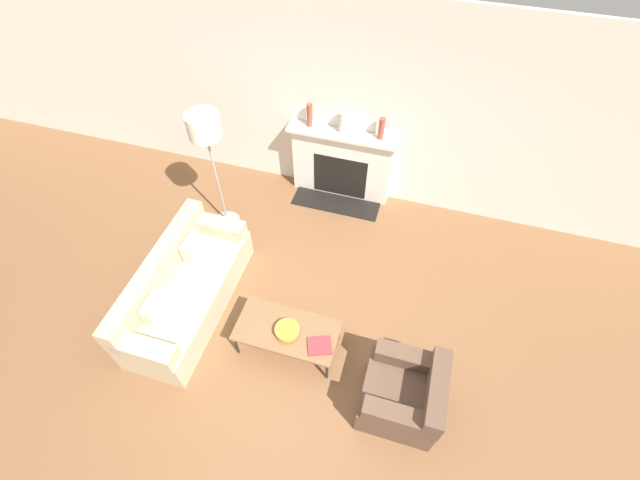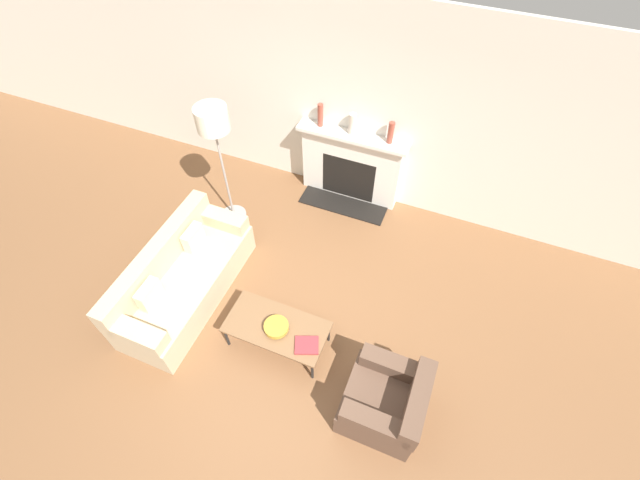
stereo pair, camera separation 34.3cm
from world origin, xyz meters
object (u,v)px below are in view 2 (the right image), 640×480
(fireplace, at_px, (351,167))
(book, at_px, (307,345))
(couch, at_px, (183,279))
(bowl, at_px, (276,327))
(mantel_vase_center_left, at_px, (353,124))
(mantel_vase_center_right, at_px, (391,133))
(armchair_near, at_px, (387,402))
(mantel_vase_left, at_px, (320,115))
(floor_lamp, at_px, (214,129))
(coffee_table, at_px, (277,327))

(fireplace, relative_size, book, 4.97)
(couch, distance_m, bowl, 1.43)
(mantel_vase_center_left, height_order, mantel_vase_center_right, mantel_vase_center_right)
(fireplace, xyz_separation_m, armchair_near, (1.47, -2.99, -0.26))
(book, relative_size, mantel_vase_left, 0.95)
(mantel_vase_left, bearing_deg, fireplace, -1.70)
(bowl, xyz_separation_m, floor_lamp, (-1.53, 1.63, 1.11))
(armchair_near, height_order, coffee_table, armchair_near)
(bowl, height_order, book, bowl)
(couch, height_order, bowl, couch)
(bowl, height_order, floor_lamp, floor_lamp)
(fireplace, xyz_separation_m, bowl, (0.09, -2.72, -0.12))
(fireplace, bearing_deg, mantel_vase_left, 178.30)
(fireplace, bearing_deg, coffee_table, -88.35)
(book, xyz_separation_m, mantel_vase_left, (-0.97, 2.79, 0.90))
(coffee_table, bearing_deg, couch, 172.38)
(mantel_vase_left, bearing_deg, armchair_near, -56.96)
(book, height_order, floor_lamp, floor_lamp)
(bowl, xyz_separation_m, mantel_vase_left, (-0.58, 2.73, 0.86))
(bowl, distance_m, floor_lamp, 2.50)
(couch, distance_m, coffee_table, 1.40)
(coffee_table, relative_size, mantel_vase_center_left, 3.83)
(armchair_near, xyz_separation_m, bowl, (-1.38, 0.27, 0.15))
(armchair_near, relative_size, book, 2.51)
(couch, height_order, coffee_table, couch)
(fireplace, bearing_deg, armchair_near, -63.86)
(coffee_table, bearing_deg, book, -12.12)
(mantel_vase_center_right, bearing_deg, couch, -125.89)
(armchair_near, bearing_deg, couch, -100.02)
(bowl, relative_size, floor_lamp, 0.15)
(bowl, bearing_deg, mantel_vase_left, 101.98)
(coffee_table, bearing_deg, fireplace, 91.65)
(book, relative_size, mantel_vase_center_left, 1.06)
(bowl, bearing_deg, coffee_table, 116.93)
(mantel_vase_center_left, bearing_deg, mantel_vase_left, 180.00)
(book, bearing_deg, fireplace, 78.26)
(fireplace, bearing_deg, bowl, -88.04)
(bowl, bearing_deg, book, -8.27)
(couch, distance_m, book, 1.82)
(book, bearing_deg, mantel_vase_center_left, 78.62)
(couch, xyz_separation_m, mantel_vase_left, (0.82, 2.51, 0.99))
(mantel_vase_left, height_order, mantel_vase_center_left, mantel_vase_left)
(fireplace, bearing_deg, mantel_vase_center_left, 144.80)
(book, bearing_deg, mantel_vase_center_right, 67.84)
(armchair_near, bearing_deg, fireplace, -153.86)
(armchair_near, bearing_deg, mantel_vase_left, -146.96)
(bowl, bearing_deg, mantel_vase_center_right, 81.34)
(book, relative_size, floor_lamp, 0.17)
(coffee_table, xyz_separation_m, floor_lamp, (-1.52, 1.60, 1.19))
(couch, bearing_deg, mantel_vase_center_right, -35.89)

